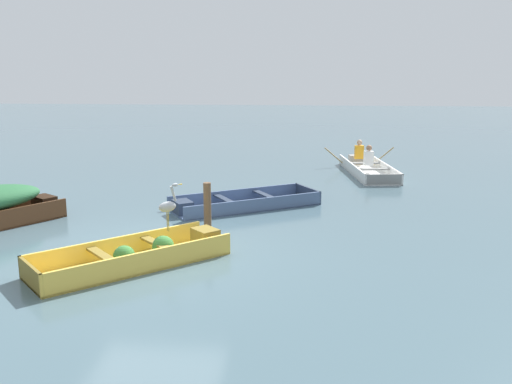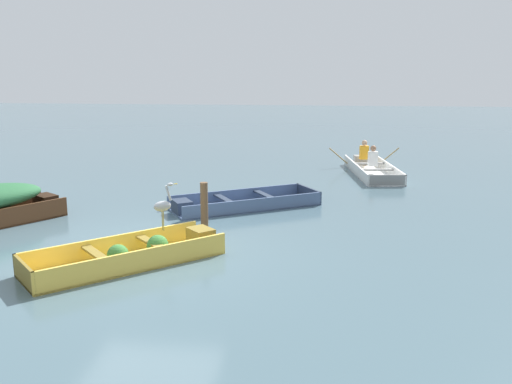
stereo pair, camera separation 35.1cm
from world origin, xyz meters
name	(u,v)px [view 1 (the left image)]	position (x,y,z in m)	size (l,w,h in m)	color
ground_plane	(148,253)	(0.00, 0.00, 0.00)	(80.00, 80.00, 0.00)	#47606B
dinghy_yellow_foreground	(141,255)	(0.03, -0.57, 0.15)	(3.13, 3.02, 0.42)	#E5BC47
skiff_slate_blue_near_moored	(240,204)	(1.24, 3.43, 0.10)	(3.57, 2.80, 0.32)	#475B7F
rowboat_white_with_crew	(366,167)	(4.66, 8.34, 0.17)	(2.31, 3.82, 0.89)	white
heron_on_dinghy	(168,205)	(0.39, 0.00, 0.88)	(0.41, 0.34, 0.84)	olive
mooring_post	(207,209)	(0.88, 1.15, 0.53)	(0.15, 0.15, 1.06)	brown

